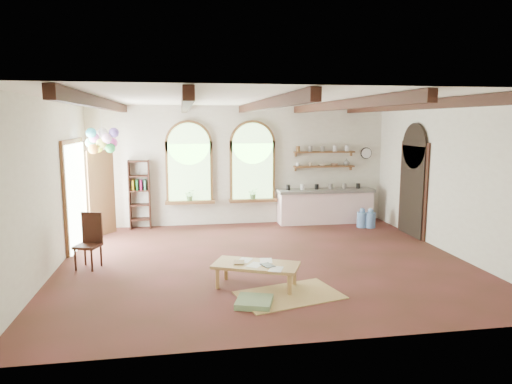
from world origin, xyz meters
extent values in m
plane|color=#582724|center=(0.00, 0.00, 0.00)|extent=(8.00, 8.00, 0.00)
cube|color=brown|center=(-1.40, 3.44, 1.45)|extent=(1.24, 0.08, 1.64)
cylinder|color=brown|center=(-1.40, 3.44, 2.20)|extent=(1.24, 0.08, 1.24)
cube|color=#87BC71|center=(-1.40, 3.40, 1.45)|extent=(1.10, 0.04, 1.50)
cube|color=brown|center=(-1.40, 3.35, 0.66)|extent=(1.30, 0.28, 0.08)
cube|color=brown|center=(0.30, 3.44, 1.45)|extent=(1.24, 0.08, 1.64)
cylinder|color=brown|center=(0.30, 3.44, 2.20)|extent=(1.24, 0.08, 1.24)
cube|color=#87BC71|center=(0.30, 3.40, 1.45)|extent=(1.10, 0.04, 1.50)
cube|color=brown|center=(0.30, 3.35, 0.66)|extent=(1.30, 0.28, 0.08)
cube|color=brown|center=(-3.95, 1.80, 1.15)|extent=(0.10, 1.90, 2.50)
cube|color=black|center=(3.95, 1.50, 1.10)|extent=(0.10, 1.30, 2.40)
cube|color=#FFD8D9|center=(2.30, 3.20, 0.43)|extent=(2.60, 0.55, 0.86)
cube|color=slate|center=(2.30, 3.20, 0.90)|extent=(2.68, 0.62, 0.08)
cube|color=brown|center=(2.30, 3.38, 1.55)|extent=(1.70, 0.24, 0.04)
cube|color=brown|center=(2.30, 3.38, 1.95)|extent=(1.70, 0.24, 0.04)
cylinder|color=black|center=(3.55, 3.45, 1.90)|extent=(0.32, 0.04, 0.32)
cube|color=#351910|center=(-2.95, 3.32, 0.90)|extent=(0.03, 0.32, 1.80)
cube|color=#351910|center=(-2.45, 3.32, 0.90)|extent=(0.03, 0.32, 1.80)
cube|color=tan|center=(-0.40, -1.43, 0.38)|extent=(1.57, 1.17, 0.05)
cube|color=tan|center=(-1.05, -1.39, 0.18)|extent=(0.06, 0.06, 0.36)
cube|color=tan|center=(0.07, -1.88, 0.18)|extent=(0.06, 0.06, 0.36)
cube|color=tan|center=(-0.87, -0.97, 0.18)|extent=(0.06, 0.06, 0.36)
cube|color=tan|center=(0.25, -1.46, 0.18)|extent=(0.06, 0.06, 0.36)
cube|color=#351910|center=(-3.40, 0.08, 0.44)|extent=(0.53, 0.53, 0.05)
cube|color=#351910|center=(-3.34, 0.25, 0.75)|extent=(0.41, 0.18, 0.62)
cube|color=tan|center=(0.07, -1.90, 0.01)|extent=(1.81, 1.37, 0.02)
cube|color=#6D8C60|center=(-0.55, -2.18, 0.05)|extent=(0.67, 0.67, 0.09)
cylinder|color=#608ECE|center=(3.10, 2.50, 0.20)|extent=(0.27, 0.27, 0.41)
sphere|color=#608ECE|center=(3.10, 2.50, 0.45)|extent=(0.14, 0.14, 0.14)
cylinder|color=#608ECE|center=(3.30, 2.42, 0.20)|extent=(0.27, 0.27, 0.40)
sphere|color=#608ECE|center=(3.30, 2.42, 0.45)|extent=(0.14, 0.14, 0.14)
cylinder|color=silver|center=(-3.40, 2.29, 2.78)|extent=(0.01, 0.01, 0.85)
sphere|color=#219040|center=(-3.23, 2.30, 2.17)|extent=(0.23, 0.23, 0.23)
sphere|color=#FF54D1|center=(-3.19, 2.43, 2.29)|extent=(0.23, 0.23, 0.23)
sphere|color=#9DFF35|center=(-3.25, 2.58, 2.41)|extent=(0.23, 0.23, 0.23)
sphere|color=silver|center=(-3.41, 2.47, 2.53)|extent=(0.23, 0.23, 0.23)
sphere|color=#FAF427|center=(-3.54, 2.50, 2.17)|extent=(0.23, 0.23, 0.23)
sphere|color=#4BB080|center=(-3.69, 2.44, 2.29)|extent=(0.23, 0.23, 0.23)
sphere|color=#B85ABF|center=(-3.57, 2.28, 2.41)|extent=(0.23, 0.23, 0.23)
sphere|color=#2EB0C4|center=(-3.61, 2.16, 2.53)|extent=(0.23, 0.23, 0.23)
sphere|color=#C77D2C|center=(-3.55, 2.00, 2.17)|extent=(0.23, 0.23, 0.23)
sphere|color=#C6D74C|center=(-3.39, 2.12, 2.29)|extent=(0.23, 0.23, 0.23)
sphere|color=#E7AADB|center=(-3.26, 2.08, 2.41)|extent=(0.23, 0.23, 0.23)
sphere|color=#6348A8|center=(-3.11, 2.14, 2.53)|extent=(0.23, 0.23, 0.23)
imported|color=olive|center=(-0.77, -1.32, 0.42)|extent=(0.22, 0.28, 0.02)
cube|color=black|center=(-0.23, -1.56, 0.41)|extent=(0.25, 0.29, 0.01)
imported|color=#598C4C|center=(-1.40, 3.32, 0.85)|extent=(0.27, 0.23, 0.30)
imported|color=#598C4C|center=(0.30, 3.32, 0.85)|extent=(0.27, 0.23, 0.30)
imported|color=white|center=(1.55, 3.38, 1.62)|extent=(0.12, 0.10, 0.10)
imported|color=beige|center=(1.90, 3.38, 1.62)|extent=(0.10, 0.10, 0.09)
imported|color=beige|center=(2.25, 3.38, 1.60)|extent=(0.22, 0.22, 0.05)
imported|color=#8C664C|center=(2.60, 3.38, 1.60)|extent=(0.20, 0.20, 0.06)
imported|color=slate|center=(2.95, 3.38, 1.67)|extent=(0.18, 0.18, 0.19)
camera|label=1|loc=(-1.60, -8.74, 2.77)|focal=32.00mm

